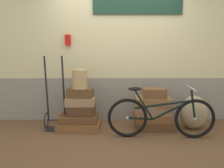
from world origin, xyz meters
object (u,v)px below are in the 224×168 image
object	(u,v)px
suitcase_3	(80,101)
suitcase_8	(153,101)
suitcase_6	(152,117)
suitcase_4	(80,93)
suitcase_9	(154,93)
burlap_sack	(194,112)
wicker_basket	(80,79)
suitcase_7	(152,109)
bicycle	(161,117)
luggage_trolley	(56,111)
suitcase_2	(82,110)
suitcase_0	(79,125)
suitcase_5	(154,124)
suitcase_1	(79,118)

from	to	relation	value
suitcase_3	suitcase_8	size ratio (longest dim) A/B	0.83
suitcase_6	suitcase_4	bearing A→B (deg)	173.96
suitcase_9	suitcase_6	bearing A→B (deg)	154.57
burlap_sack	wicker_basket	bearing A→B (deg)	179.50
wicker_basket	suitcase_9	bearing A→B (deg)	-0.86
suitcase_7	bicycle	distance (m)	0.43
suitcase_6	luggage_trolley	bearing A→B (deg)	173.84
suitcase_2	suitcase_4	size ratio (longest dim) A/B	1.05
suitcase_0	suitcase_8	xyz separation A→B (m)	(1.33, 0.05, 0.44)
suitcase_0	suitcase_3	distance (m)	0.44
suitcase_2	wicker_basket	world-z (taller)	wicker_basket
burlap_sack	luggage_trolley	bearing A→B (deg)	178.64
wicker_basket	suitcase_6	bearing A→B (deg)	-0.17
suitcase_7	suitcase_6	bearing A→B (deg)	-133.73
suitcase_5	suitcase_1	bearing A→B (deg)	-178.62
suitcase_6	suitcase_7	xyz separation A→B (m)	(0.01, 0.01, 0.14)
suitcase_9	luggage_trolley	world-z (taller)	luggage_trolley
suitcase_0	suitcase_9	distance (m)	1.46
wicker_basket	luggage_trolley	distance (m)	0.75
suitcase_2	suitcase_3	xyz separation A→B (m)	(-0.02, 0.02, 0.16)
suitcase_1	burlap_sack	size ratio (longest dim) A/B	1.13
suitcase_3	bicycle	bearing A→B (deg)	-16.86
suitcase_1	suitcase_9	bearing A→B (deg)	0.83
suitcase_4	suitcase_5	distance (m)	1.45
suitcase_6	suitcase_8	size ratio (longest dim) A/B	0.99
suitcase_8	bicycle	bearing A→B (deg)	-84.34
suitcase_3	bicycle	size ratio (longest dim) A/B	0.30
suitcase_9	luggage_trolley	distance (m)	1.80
suitcase_2	burlap_sack	distance (m)	2.01
suitcase_7	suitcase_4	bearing A→B (deg)	172.61
suitcase_4	bicycle	xyz separation A→B (m)	(1.34, -0.45, -0.31)
suitcase_8	wicker_basket	distance (m)	1.37
luggage_trolley	suitcase_1	bearing A→B (deg)	-7.50
suitcase_6	suitcase_7	distance (m)	0.14
suitcase_0	burlap_sack	xyz separation A→B (m)	(2.06, 0.01, 0.23)
suitcase_4	burlap_sack	xyz separation A→B (m)	(2.03, -0.04, -0.35)
suitcase_2	suitcase_3	distance (m)	0.16
suitcase_0	suitcase_2	size ratio (longest dim) A/B	1.62
suitcase_8	burlap_sack	distance (m)	0.76
suitcase_1	suitcase_3	world-z (taller)	suitcase_3
suitcase_6	suitcase_7	world-z (taller)	suitcase_7
suitcase_2	suitcase_1	bearing A→B (deg)	-177.70
suitcase_0	bicycle	bearing A→B (deg)	-12.24
suitcase_5	suitcase_6	bearing A→B (deg)	163.44
suitcase_2	suitcase_9	size ratio (longest dim) A/B	1.16
suitcase_9	wicker_basket	distance (m)	1.34
suitcase_3	luggage_trolley	distance (m)	0.50
suitcase_7	suitcase_3	bearing A→B (deg)	173.83
suitcase_2	suitcase_9	xyz separation A→B (m)	(1.29, -0.00, 0.31)
suitcase_1	wicker_basket	bearing A→B (deg)	25.14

